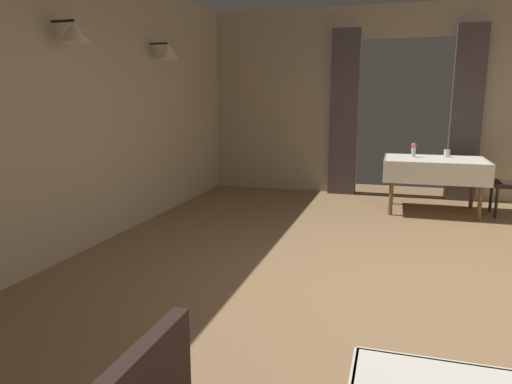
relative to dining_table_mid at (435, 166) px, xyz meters
The scene contains 6 objects.
ground 3.20m from the dining_table_mid, 98.23° to the right, with size 10.08×10.08×0.00m, color olive.
wall_left 4.86m from the dining_table_mid, 139.61° to the right, with size 0.49×8.40×3.00m.
wall_back 1.46m from the dining_table_mid, 112.59° to the left, with size 6.40×0.27×3.00m.
dining_table_mid is the anchor object (origin of this frame).
flower_vase_mid 0.36m from the dining_table_mid, 162.08° to the left, with size 0.07×0.07×0.20m.
glass_mid_b 0.33m from the dining_table_mid, 54.69° to the left, with size 0.08×0.08×0.11m, color silver.
Camera 1 is at (-0.09, -3.75, 1.55)m, focal length 32.91 mm.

